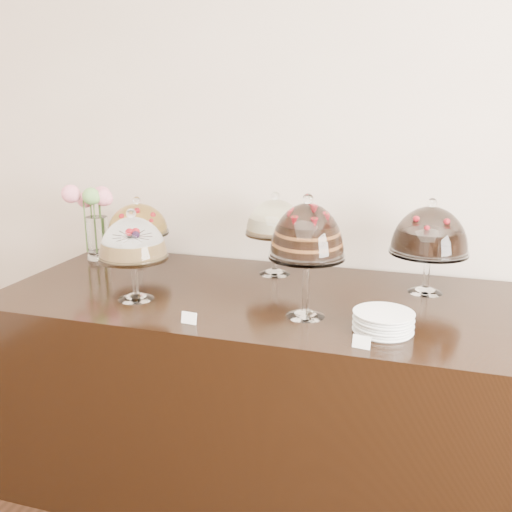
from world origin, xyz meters
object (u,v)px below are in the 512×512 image
(cake_stand_dark_choco, at_px, (430,234))
(cake_stand_fruit_tart, at_px, (138,222))
(cake_stand_sugar_sponge, at_px, (133,243))
(cake_stand_cheesecake, at_px, (275,221))
(flower_vase, at_px, (94,214))
(plate_stack, at_px, (383,322))
(cake_stand_choco_layer, at_px, (307,235))
(display_counter, at_px, (259,389))

(cake_stand_dark_choco, bearing_deg, cake_stand_fruit_tart, 179.02)
(cake_stand_sugar_sponge, distance_m, cake_stand_dark_choco, 1.23)
(cake_stand_cheesecake, distance_m, flower_vase, 0.96)
(plate_stack, bearing_deg, cake_stand_cheesecake, 134.62)
(cake_stand_dark_choco, bearing_deg, cake_stand_choco_layer, -135.10)
(display_counter, xyz_separation_m, cake_stand_sugar_sponge, (-0.47, -0.21, 0.69))
(display_counter, relative_size, cake_stand_choco_layer, 4.66)
(display_counter, bearing_deg, cake_stand_sugar_sponge, -155.64)
(display_counter, xyz_separation_m, cake_stand_cheesecake, (-0.02, 0.30, 0.71))
(display_counter, relative_size, cake_stand_fruit_tart, 6.40)
(cake_stand_sugar_sponge, bearing_deg, cake_stand_dark_choco, 21.31)
(cake_stand_choco_layer, xyz_separation_m, cake_stand_cheesecake, (-0.26, 0.50, -0.06))
(cake_stand_dark_choco, height_order, cake_stand_fruit_tart, cake_stand_dark_choco)
(cake_stand_sugar_sponge, distance_m, plate_stack, 1.03)
(cake_stand_dark_choco, height_order, plate_stack, cake_stand_dark_choco)
(flower_vase, bearing_deg, plate_stack, -20.06)
(flower_vase, bearing_deg, cake_stand_choco_layer, -21.75)
(cake_stand_sugar_sponge, relative_size, cake_stand_cheesecake, 0.97)
(cake_stand_dark_choco, xyz_separation_m, flower_vase, (-1.65, 0.06, -0.02))
(cake_stand_fruit_tart, bearing_deg, display_counter, -19.95)
(cake_stand_sugar_sponge, distance_m, cake_stand_fruit_tart, 0.53)
(plate_stack, bearing_deg, cake_stand_dark_choco, 74.94)
(cake_stand_cheesecake, xyz_separation_m, flower_vase, (-0.96, -0.01, -0.02))
(cake_stand_fruit_tart, height_order, plate_stack, cake_stand_fruit_tart)
(display_counter, distance_m, plate_stack, 0.77)
(plate_stack, bearing_deg, display_counter, 154.01)
(display_counter, distance_m, flower_vase, 1.23)
(cake_stand_cheesecake, bearing_deg, cake_stand_choco_layer, -62.41)
(cake_stand_sugar_sponge, xyz_separation_m, cake_stand_choco_layer, (0.72, 0.02, 0.08))
(cake_stand_sugar_sponge, height_order, plate_stack, cake_stand_sugar_sponge)
(display_counter, bearing_deg, plate_stack, -25.99)
(cake_stand_choco_layer, height_order, plate_stack, cake_stand_choco_layer)
(cake_stand_cheesecake, height_order, flower_vase, cake_stand_cheesecake)
(cake_stand_fruit_tart, relative_size, flower_vase, 0.88)
(cake_stand_sugar_sponge, bearing_deg, plate_stack, -2.82)
(cake_stand_cheesecake, xyz_separation_m, cake_stand_fruit_tart, (-0.69, -0.04, -0.04))
(cake_stand_cheesecake, relative_size, cake_stand_dark_choco, 0.96)
(plate_stack, bearing_deg, cake_stand_sugar_sponge, 177.18)
(cake_stand_sugar_sponge, relative_size, cake_stand_choco_layer, 0.81)
(cake_stand_fruit_tart, bearing_deg, plate_stack, -22.63)
(flower_vase, distance_m, plate_stack, 1.63)
(cake_stand_dark_choco, distance_m, cake_stand_fruit_tart, 1.38)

